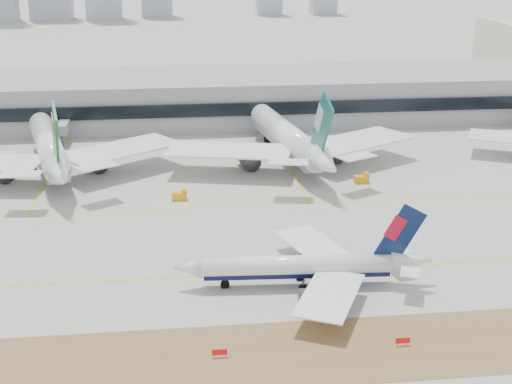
{
  "coord_description": "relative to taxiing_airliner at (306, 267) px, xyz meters",
  "views": [
    {
      "loc": [
        -14.72,
        -121.37,
        57.05
      ],
      "look_at": [
        1.6,
        18.0,
        7.5
      ],
      "focal_mm": 50.0,
      "sensor_mm": 36.0,
      "label": 1
    }
  ],
  "objects": [
    {
      "name": "hold_sign_left",
      "position": [
        -16.56,
        -21.01,
        -2.79
      ],
      "size": [
        2.2,
        0.15,
        1.35
      ],
      "color": "red",
      "rests_on": "ground"
    },
    {
      "name": "ground",
      "position": [
        -7.0,
        10.99,
        -3.67
      ],
      "size": [
        3000.0,
        3000.0,
        0.0
      ],
      "primitive_type": "plane",
      "color": "#A9A69E",
      "rests_on": "ground"
    },
    {
      "name": "gse_b",
      "position": [
        -21.2,
        46.82,
        -2.62
      ],
      "size": [
        3.55,
        2.0,
        2.6
      ],
      "color": "orange",
      "rests_on": "ground"
    },
    {
      "name": "gse_c",
      "position": [
        24.18,
        53.95,
        -2.62
      ],
      "size": [
        3.55,
        2.0,
        2.6
      ],
      "color": "orange",
      "rests_on": "ground"
    },
    {
      "name": "terminal",
      "position": [
        -7.0,
        125.83,
        3.83
      ],
      "size": [
        280.0,
        43.1,
        15.0
      ],
      "color": "gray",
      "rests_on": "ground"
    },
    {
      "name": "widebody_eva",
      "position": [
        -53.96,
        70.75,
        2.85
      ],
      "size": [
        66.82,
        66.6,
        24.51
      ],
      "rotation": [
        0.0,
        0.0,
        1.81
      ],
      "color": "white",
      "rests_on": "ground"
    },
    {
      "name": "widebody_cathay",
      "position": [
        8.75,
        72.72,
        2.98
      ],
      "size": [
        69.36,
        68.53,
        25.0
      ],
      "rotation": [
        0.0,
        0.0,
        1.72
      ],
      "color": "white",
      "rests_on": "ground"
    },
    {
      "name": "hold_sign_right",
      "position": [
        10.79,
        -21.01,
        -2.79
      ],
      "size": [
        2.2,
        0.15,
        1.35
      ],
      "color": "red",
      "rests_on": "ground"
    },
    {
      "name": "taxiing_airliner",
      "position": [
        0.0,
        0.0,
        0.0
      ],
      "size": [
        45.32,
        39.31,
        15.22
      ],
      "rotation": [
        0.0,
        0.0,
        3.08
      ],
      "color": "white",
      "rests_on": "ground"
    }
  ]
}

